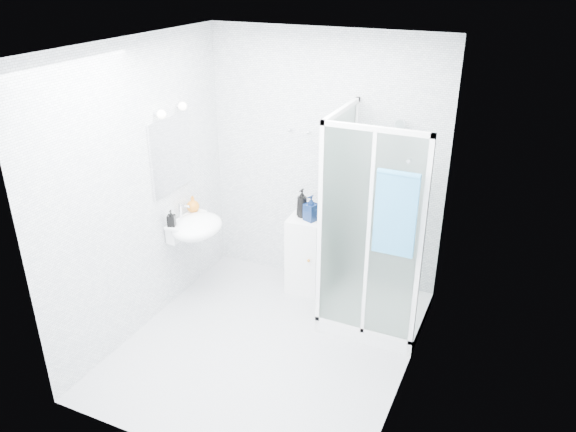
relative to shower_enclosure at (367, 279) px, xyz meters
The scene contains 12 objects.
room 1.33m from the shower_enclosure, 131.13° to the right, with size 2.40×2.60×2.60m.
shower_enclosure is the anchor object (origin of this frame).
wall_basin 1.72m from the shower_enclosure, 169.19° to the right, with size 0.46×0.56×0.35m.
mirror 2.16m from the shower_enclosure, behind, with size 0.02×0.60×0.70m, color white.
vanity_lights 2.35m from the shower_enclosure, behind, with size 0.10×0.40×0.08m.
wall_hooks 1.57m from the shower_enclosure, 151.98° to the left, with size 0.23×0.06×0.03m.
storage_cabinet 0.79m from the shower_enclosure, 159.67° to the left, with size 0.35×0.37×0.81m.
hand_towel 1.04m from the shower_enclosure, 53.47° to the right, with size 0.33×0.05×0.71m.
shampoo_bottle_a 0.99m from the shower_enclosure, 159.59° to the left, with size 0.11×0.11×0.29m, color black.
shampoo_bottle_b 0.88m from the shower_enclosure, 159.49° to the left, with size 0.12×0.12×0.26m, color #0B1C42.
soap_dispenser_orange 1.85m from the shower_enclosure, behind, with size 0.13×0.13×0.16m, color #C06916.
soap_dispenser_black 1.91m from the shower_enclosure, 164.12° to the right, with size 0.07×0.07×0.16m, color black.
Camera 1 is at (1.86, -3.60, 3.16)m, focal length 35.00 mm.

